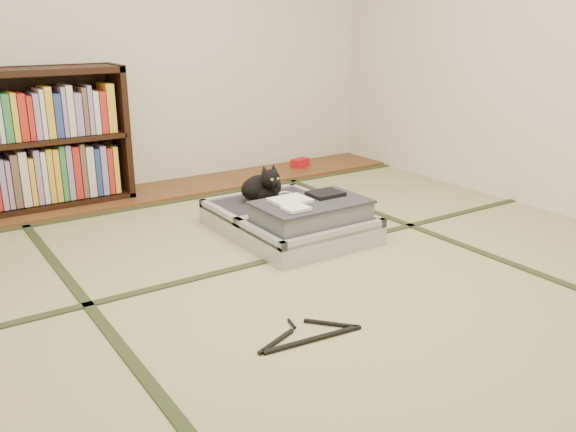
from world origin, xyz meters
TOP-DOWN VIEW (x-y plane):
  - floor at (0.00, 0.00)m, footprint 4.50×4.50m
  - wood_strip at (0.00, 2.00)m, footprint 4.00×0.50m
  - red_item at (1.29, 2.03)m, footprint 0.17×0.12m
  - tatami_borders at (0.00, 0.49)m, footprint 4.00×4.50m
  - bookcase at (-0.95, 2.07)m, footprint 1.46×0.33m
  - suitcase at (0.29, 0.67)m, footprint 0.71×0.95m
  - cat at (0.28, 0.96)m, footprint 0.32×0.32m
  - cable_coil at (0.46, 1.00)m, footprint 0.10×0.10m
  - hanger at (-0.34, -0.38)m, footprint 0.47×0.23m

SIDE VIEW (x-z plane):
  - floor at x=0.00m, z-range 0.00..0.00m
  - tatami_borders at x=0.00m, z-range 0.00..0.01m
  - hanger at x=-0.34m, z-range 0.00..0.01m
  - wood_strip at x=0.00m, z-range 0.00..0.02m
  - red_item at x=1.29m, z-range 0.02..0.09m
  - suitcase at x=0.29m, z-range -0.04..0.24m
  - cable_coil at x=0.46m, z-range 0.14..0.16m
  - cat at x=0.28m, z-range 0.10..0.36m
  - bookcase at x=-0.95m, z-range -0.02..0.92m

